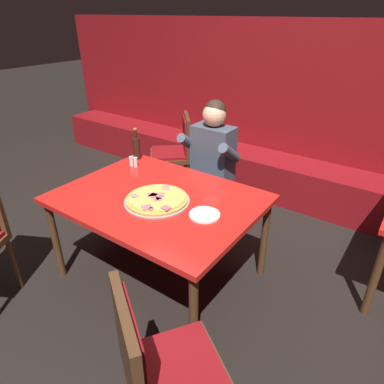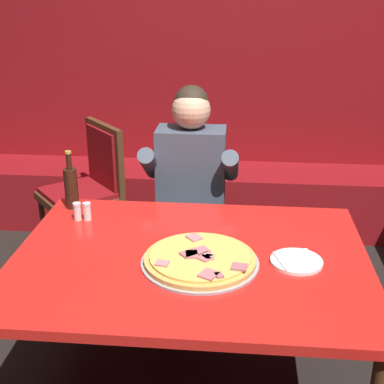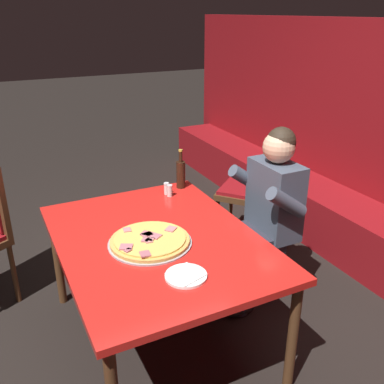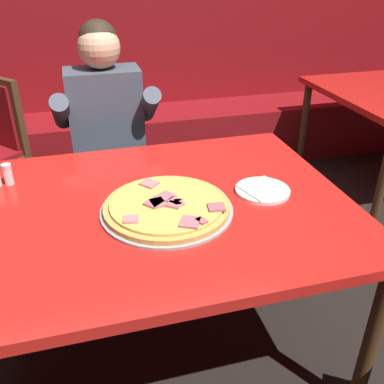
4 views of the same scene
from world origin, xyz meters
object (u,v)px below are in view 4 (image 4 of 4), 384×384
(pizza, at_px, (167,207))
(plate_white_paper, at_px, (263,190))
(main_dining_table, at_px, (152,219))
(diner_seated_blue_shirt, at_px, (109,137))
(shaker_parmesan, at_px, (8,175))

(pizza, distance_m, plate_white_paper, 0.39)
(main_dining_table, relative_size, plate_white_paper, 6.96)
(plate_white_paper, xyz_separation_m, diner_seated_blue_shirt, (-0.51, 0.82, -0.04))
(main_dining_table, height_order, pizza, pizza)
(pizza, distance_m, diner_seated_blue_shirt, 0.88)
(pizza, relative_size, shaker_parmesan, 5.50)
(main_dining_table, bearing_deg, shaker_parmesan, 149.37)
(pizza, bearing_deg, shaker_parmesan, 146.77)
(main_dining_table, height_order, shaker_parmesan, shaker_parmesan)
(shaker_parmesan, relative_size, diner_seated_blue_shirt, 0.07)
(main_dining_table, xyz_separation_m, plate_white_paper, (0.43, -0.02, 0.07))
(main_dining_table, bearing_deg, pizza, -53.87)
(shaker_parmesan, height_order, diner_seated_blue_shirt, diner_seated_blue_shirt)
(pizza, relative_size, plate_white_paper, 2.25)
(main_dining_table, xyz_separation_m, shaker_parmesan, (-0.52, 0.31, 0.10))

